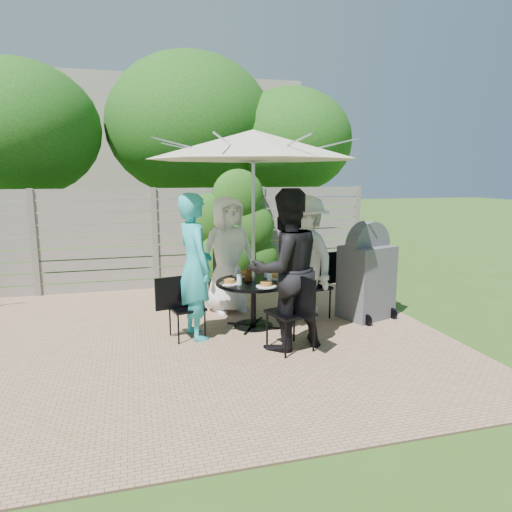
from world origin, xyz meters
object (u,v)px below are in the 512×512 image
object	(u,v)px
person_back	(228,255)
plate_right	(276,277)
patio_table	(253,295)
glass_right	(266,273)
chair_left	(186,320)
glass_left	(239,280)
person_left	(195,267)
glass_back	(238,273)
bbq_grill	(367,275)
chair_right	(312,299)
plate_left	(229,282)
person_front	(285,270)
chair_back	(225,292)
glass_front	(270,279)
syrup_jug	(248,275)
person_right	(305,258)
plate_back	(242,274)
coffee_cup	(252,273)
chair_front	(291,328)
plate_front	(266,285)
umbrella	(253,145)

from	to	relation	value
person_back	plate_right	xyz separation A→B (m)	(0.53, -0.73, -0.20)
patio_table	glass_right	size ratio (longest dim) A/B	8.54
chair_left	glass_left	world-z (taller)	chair_left
person_left	plate_right	xyz separation A→B (m)	(1.16, 0.26, -0.25)
patio_table	person_back	world-z (taller)	person_back
glass_back	bbq_grill	xyz separation A→B (m)	(1.85, -0.25, -0.08)
glass_left	bbq_grill	bearing A→B (deg)	4.04
chair_right	person_left	bearing A→B (deg)	3.40
glass_right	bbq_grill	distance (m)	1.47
plate_left	glass_back	bearing A→B (deg)	58.02
glass_right	person_front	bearing A→B (deg)	-93.00
chair_back	glass_right	size ratio (longest dim) A/B	6.57
plate_left	patio_table	bearing A→B (deg)	12.52
chair_back	person_left	bearing A→B (deg)	-41.22
chair_right	bbq_grill	size ratio (longest dim) A/B	0.67
glass_front	syrup_jug	size ratio (longest dim) A/B	0.88
person_front	person_right	distance (m)	1.18
person_left	plate_back	world-z (taller)	person_left
person_right	plate_back	world-z (taller)	person_right
glass_left	bbq_grill	size ratio (longest dim) A/B	0.10
chair_right	glass_front	xyz separation A→B (m)	(-0.78, -0.44, 0.44)
plate_left	glass_back	xyz separation A→B (m)	(0.19, 0.31, 0.05)
person_back	glass_back	xyz separation A→B (m)	(0.02, -0.58, -0.16)
coffee_cup	plate_back	bearing A→B (deg)	138.06
chair_front	plate_back	bearing A→B (deg)	-2.78
glass_left	coffee_cup	xyz separation A→B (m)	(0.28, 0.40, -0.01)
chair_left	plate_front	bearing A→B (deg)	-20.45
chair_right	plate_right	world-z (taller)	chair_right
patio_table	glass_left	world-z (taller)	glass_left
plate_left	plate_right	bearing A→B (deg)	12.52
plate_back	plate_front	bearing A→B (deg)	-77.48
person_back	chair_front	world-z (taller)	person_back
person_left	bbq_grill	world-z (taller)	person_left
chair_front	person_right	size ratio (longest dim) A/B	0.53
glass_back	coffee_cup	bearing A→B (deg)	1.58
chair_right	chair_left	bearing A→B (deg)	3.40
umbrella	person_back	distance (m)	1.77
glass_right	syrup_jug	size ratio (longest dim) A/B	0.88
person_front	chair_front	bearing A→B (deg)	90.33
patio_table	plate_left	xyz separation A→B (m)	(-0.35, -0.08, 0.22)
plate_left	plate_front	world-z (taller)	same
plate_front	syrup_jug	size ratio (longest dim) A/B	1.63
glass_front	glass_right	size ratio (longest dim) A/B	1.00
glass_left	chair_right	bearing A→B (deg)	17.37
glass_back	syrup_jug	world-z (taller)	syrup_jug
glass_front	umbrella	bearing A→B (deg)	124.52
chair_back	chair_right	distance (m)	1.37
person_right	chair_right	bearing A→B (deg)	89.59
patio_table	person_right	world-z (taller)	person_right
plate_right	glass_back	distance (m)	0.53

